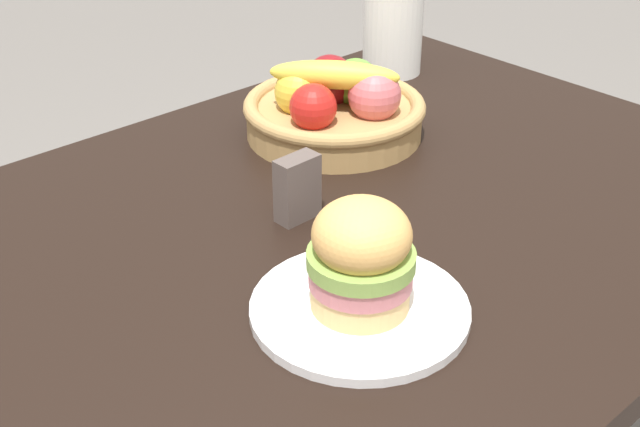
% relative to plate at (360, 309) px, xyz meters
% --- Properties ---
extents(dining_table, '(1.40, 0.90, 0.75)m').
position_rel_plate_xyz_m(dining_table, '(0.08, 0.17, -0.11)').
color(dining_table, black).
rests_on(dining_table, ground_plane).
extents(plate, '(0.25, 0.25, 0.01)m').
position_rel_plate_xyz_m(plate, '(0.00, 0.00, 0.00)').
color(plate, white).
rests_on(plate, dining_table).
extents(sandwich, '(0.12, 0.12, 0.13)m').
position_rel_plate_xyz_m(sandwich, '(-0.00, 0.00, 0.07)').
color(sandwich, '#E5BC75').
rests_on(sandwich, plate).
extents(fruit_basket, '(0.29, 0.29, 0.14)m').
position_rel_plate_xyz_m(fruit_basket, '(0.30, 0.36, 0.04)').
color(fruit_basket, tan).
rests_on(fruit_basket, dining_table).
extents(paper_towel_roll, '(0.11, 0.11, 0.24)m').
position_rel_plate_xyz_m(paper_towel_roll, '(0.58, 0.50, 0.11)').
color(paper_towel_roll, white).
rests_on(paper_towel_roll, dining_table).
extents(napkin_holder, '(0.06, 0.03, 0.09)m').
position_rel_plate_xyz_m(napkin_holder, '(0.09, 0.21, 0.04)').
color(napkin_holder, '#594C47').
rests_on(napkin_holder, dining_table).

